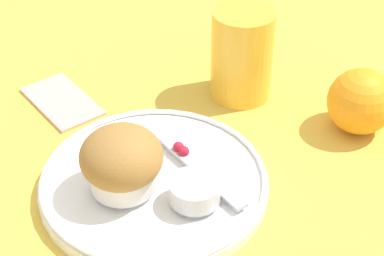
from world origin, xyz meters
TOP-DOWN VIEW (x-y plane):
  - ground_plane at (0.00, 0.00)m, footprint 3.00×3.00m
  - plate at (0.01, -0.02)m, footprint 0.25×0.25m
  - muffin at (-0.00, -0.05)m, footprint 0.09×0.09m
  - cream_ramekin at (0.06, -0.01)m, footprint 0.05×0.05m
  - berry_pair at (-0.00, 0.03)m, footprint 0.02×0.01m
  - butter_knife at (0.02, 0.03)m, footprint 0.16×0.02m
  - orange_fruit at (0.07, 0.24)m, footprint 0.08×0.08m
  - juice_glass at (-0.08, 0.18)m, footprint 0.08×0.08m
  - folded_napkin at (-0.20, -0.02)m, footprint 0.12×0.06m

SIDE VIEW (x-z plane):
  - ground_plane at x=0.00m, z-range 0.00..0.00m
  - folded_napkin at x=-0.20m, z-range 0.00..0.01m
  - plate at x=0.01m, z-range 0.00..0.02m
  - butter_knife at x=0.02m, z-range 0.02..0.02m
  - berry_pair at x=0.00m, z-range 0.02..0.03m
  - cream_ramekin at x=0.06m, z-range 0.02..0.04m
  - orange_fruit at x=0.07m, z-range 0.00..0.08m
  - muffin at x=0.00m, z-range 0.02..0.09m
  - juice_glass at x=-0.08m, z-range 0.00..0.12m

